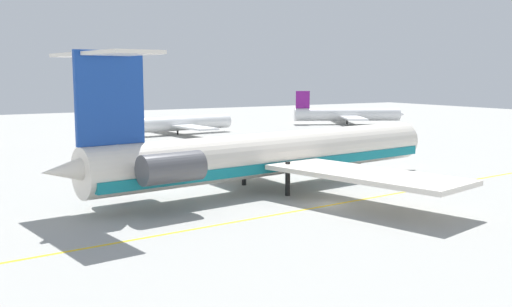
{
  "coord_description": "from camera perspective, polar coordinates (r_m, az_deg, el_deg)",
  "views": [
    {
      "loc": [
        -34.04,
        -43.4,
        12.16
      ],
      "look_at": [
        -0.07,
        13.29,
        3.33
      ],
      "focal_mm": 41.73,
      "sensor_mm": 36.0,
      "label": 1
    }
  ],
  "objects": [
    {
      "name": "ground_crew_portside",
      "position": [
        98.18,
        4.17,
        1.12
      ],
      "size": [
        0.43,
        0.28,
        1.74
      ],
      "rotation": [
        0.0,
        0.0,
        4.44
      ],
      "color": "black",
      "rests_on": "ground"
    },
    {
      "name": "airliner_mid_right",
      "position": [
        121.96,
        -7.24,
        2.89
      ],
      "size": [
        25.53,
        25.26,
        7.63
      ],
      "rotation": [
        0.0,
        0.0,
        0.09
      ],
      "color": "white",
      "rests_on": "ground"
    },
    {
      "name": "taxiway_centreline",
      "position": [
        56.26,
        7.12,
        -4.93
      ],
      "size": [
        71.01,
        7.04,
        0.01
      ],
      "primitive_type": "cube",
      "rotation": [
        0.0,
        0.0,
        0.09
      ],
      "color": "gold",
      "rests_on": "ground"
    },
    {
      "name": "ground",
      "position": [
        56.48,
        7.04,
        -4.88
      ],
      "size": [
        299.15,
        299.15,
        0.0
      ],
      "primitive_type": "plane",
      "color": "#9E9E99"
    },
    {
      "name": "airliner_far_right",
      "position": [
        147.34,
        9.01,
        3.72
      ],
      "size": [
        25.25,
        25.58,
        8.13
      ],
      "rotation": [
        0.0,
        0.0,
        -0.49
      ],
      "color": "white",
      "rests_on": "ground"
    },
    {
      "name": "main_jetliner",
      "position": [
        62.37,
        0.9,
        -0.03
      ],
      "size": [
        48.71,
        43.12,
        14.19
      ],
      "rotation": [
        0.0,
        0.0,
        0.13
      ],
      "color": "silver",
      "rests_on": "ground"
    }
  ]
}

